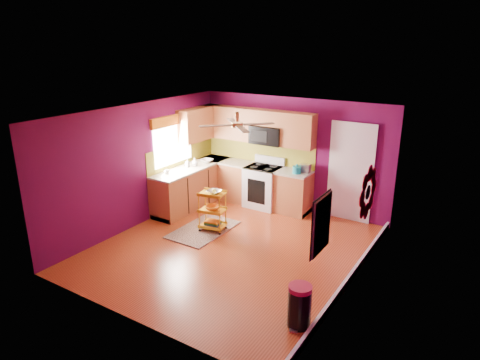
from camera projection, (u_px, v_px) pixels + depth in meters
The scene contains 18 objects.
ground at pixel (232, 248), 7.91m from camera, with size 5.00×5.00×0.00m, color maroon.
room_envelope at pixel (232, 164), 7.38m from camera, with size 4.54×5.04×2.52m.
lower_cabinets at pixel (226, 186), 9.91m from camera, with size 2.81×2.31×0.94m.
electric_range at pixel (263, 186), 9.78m from camera, with size 0.76×0.66×1.13m.
upper_cabinetry at pixel (238, 126), 9.72m from camera, with size 2.80×2.30×1.26m.
left_window at pixel (173, 133), 9.33m from camera, with size 0.08×1.35×1.08m.
panel_door at pixel (351, 173), 8.89m from camera, with size 0.95×0.11×2.15m.
right_wall_art at pixel (349, 205), 6.06m from camera, with size 0.04×2.74×1.04m.
ceiling_fan at pixel (237, 124), 7.35m from camera, with size 1.01×1.01×0.26m.
shag_rug at pixel (204, 230), 8.66m from camera, with size 0.89×1.45×0.02m, color black.
rolling_cart at pixel (213, 209), 8.50m from camera, with size 0.56×0.45×0.90m.
trash_can at pixel (299, 306), 5.69m from camera, with size 0.40×0.40×0.61m.
teal_kettle at pixel (297, 170), 9.15m from camera, with size 0.18×0.18×0.21m.
toaster at pixel (305, 168), 9.24m from camera, with size 0.22×0.15×0.18m, color beige.
soap_bottle_a at pixel (187, 163), 9.62m from camera, with size 0.08×0.08×0.18m, color #EA3F72.
soap_bottle_b at pixel (195, 162), 9.68m from camera, with size 0.15×0.15×0.19m, color white.
counter_dish at pixel (207, 161), 10.00m from camera, with size 0.29×0.29×0.07m, color white.
counter_cup at pixel (167, 172), 9.13m from camera, with size 0.11×0.11×0.09m, color white.
Camera 1 is at (3.92, -5.94, 3.69)m, focal length 32.00 mm.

